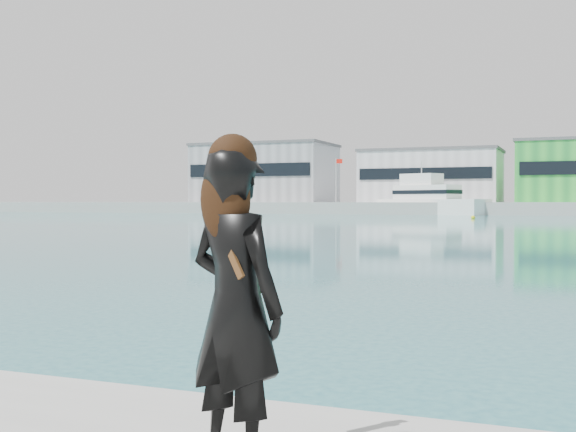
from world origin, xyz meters
The scene contains 7 objects.
far_quay centered at (0.00, 130.00, 1.00)m, with size 320.00×40.00×2.00m, color #9E9E99.
warehouse_grey_left centered at (-55.00, 127.98, 7.76)m, with size 26.52×16.36×11.50m.
warehouse_white centered at (-22.00, 127.98, 6.76)m, with size 24.48×15.35×9.50m.
flagpole_left centered at (-37.91, 121.00, 6.54)m, with size 1.28×0.16×8.00m.
motor_yacht centered at (-19.76, 113.78, 2.46)m, with size 19.23×12.52×8.75m.
buoy_far centered at (-9.41, 87.55, 0.00)m, with size 0.50×0.50×0.50m, color yellow.
woman centered at (0.80, -0.16, 1.65)m, with size 0.67×0.55×1.67m.
Camera 1 is at (2.36, -3.37, 2.12)m, focal length 45.00 mm.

